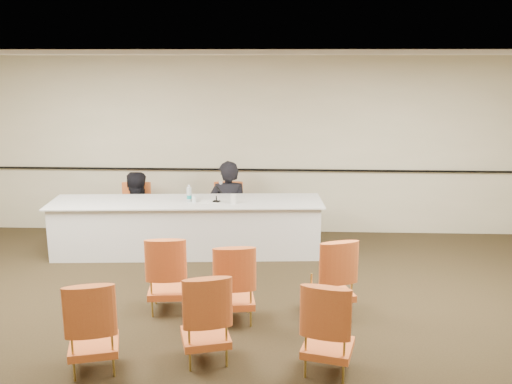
% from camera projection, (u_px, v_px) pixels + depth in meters
% --- Properties ---
extents(floor, '(10.00, 10.00, 0.00)m').
position_uv_depth(floor, '(229.00, 342.00, 6.11)').
color(floor, black).
rests_on(floor, ground).
extents(ceiling, '(10.00, 10.00, 0.00)m').
position_uv_depth(ceiling, '(225.00, 54.00, 5.41)').
color(ceiling, silver).
rests_on(ceiling, ground).
extents(wall_back, '(10.00, 0.04, 3.00)m').
position_uv_depth(wall_back, '(249.00, 146.00, 9.65)').
color(wall_back, beige).
rests_on(wall_back, ground).
extents(wall_rail, '(9.80, 0.04, 0.03)m').
position_uv_depth(wall_rail, '(249.00, 170.00, 9.70)').
color(wall_rail, black).
rests_on(wall_rail, wall_back).
extents(panel_table, '(4.19, 1.22, 0.83)m').
position_uv_depth(panel_table, '(187.00, 227.00, 8.78)').
color(panel_table, silver).
rests_on(panel_table, ground).
extents(panelist_main, '(0.70, 0.50, 1.80)m').
position_uv_depth(panelist_main, '(228.00, 215.00, 9.37)').
color(panelist_main, black).
rests_on(panelist_main, ground).
extents(panelist_main_chair, '(0.53, 0.53, 0.95)m').
position_uv_depth(panelist_main_chair, '(228.00, 213.00, 9.37)').
color(panelist_main_chair, '#D24D25').
rests_on(panelist_main_chair, ground).
extents(panelist_second, '(0.98, 0.88, 1.67)m').
position_uv_depth(panelist_second, '(136.00, 221.00, 9.37)').
color(panelist_second, black).
rests_on(panelist_second, ground).
extents(panelist_second_chair, '(0.53, 0.53, 0.95)m').
position_uv_depth(panelist_second_chair, '(135.00, 213.00, 9.33)').
color(panelist_second_chair, '#D24D25').
rests_on(panelist_second_chair, ground).
extents(papers, '(0.32, 0.25, 0.00)m').
position_uv_depth(papers, '(210.00, 202.00, 8.64)').
color(papers, white).
rests_on(papers, panel_table).
extents(microphone, '(0.17, 0.24, 0.30)m').
position_uv_depth(microphone, '(216.00, 192.00, 8.59)').
color(microphone, black).
rests_on(microphone, panel_table).
extents(water_bottle, '(0.09, 0.09, 0.26)m').
position_uv_depth(water_bottle, '(189.00, 193.00, 8.63)').
color(water_bottle, teal).
rests_on(water_bottle, panel_table).
extents(drinking_glass, '(0.08, 0.08, 0.10)m').
position_uv_depth(drinking_glass, '(194.00, 199.00, 8.60)').
color(drinking_glass, white).
rests_on(drinking_glass, panel_table).
extents(coffee_cup, '(0.11, 0.11, 0.14)m').
position_uv_depth(coffee_cup, '(233.00, 199.00, 8.52)').
color(coffee_cup, white).
rests_on(coffee_cup, panel_table).
extents(aud_chair_front_left, '(0.55, 0.55, 0.95)m').
position_uv_depth(aud_chair_front_left, '(168.00, 273.00, 6.77)').
color(aud_chair_front_left, '#D24D25').
rests_on(aud_chair_front_left, ground).
extents(aud_chair_front_mid, '(0.57, 0.57, 0.95)m').
position_uv_depth(aud_chair_front_mid, '(234.00, 282.00, 6.50)').
color(aud_chair_front_mid, '#D24D25').
rests_on(aud_chair_front_mid, ground).
extents(aud_chair_front_right, '(0.63, 0.63, 0.95)m').
position_uv_depth(aud_chair_front_right, '(331.00, 275.00, 6.69)').
color(aud_chair_front_right, '#D24D25').
rests_on(aud_chair_front_right, ground).
extents(aud_chair_back_left, '(0.61, 0.61, 0.95)m').
position_uv_depth(aud_chair_back_left, '(93.00, 324.00, 5.47)').
color(aud_chair_back_left, '#D24D25').
rests_on(aud_chair_back_left, ground).
extents(aud_chair_back_mid, '(0.61, 0.61, 0.95)m').
position_uv_depth(aud_chair_back_mid, '(205.00, 316.00, 5.64)').
color(aud_chair_back_mid, '#D24D25').
rests_on(aud_chair_back_mid, ground).
extents(aud_chair_back_right, '(0.61, 0.61, 0.95)m').
position_uv_depth(aud_chair_back_right, '(328.00, 326.00, 5.44)').
color(aud_chair_back_right, '#D24D25').
rests_on(aud_chair_back_right, ground).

